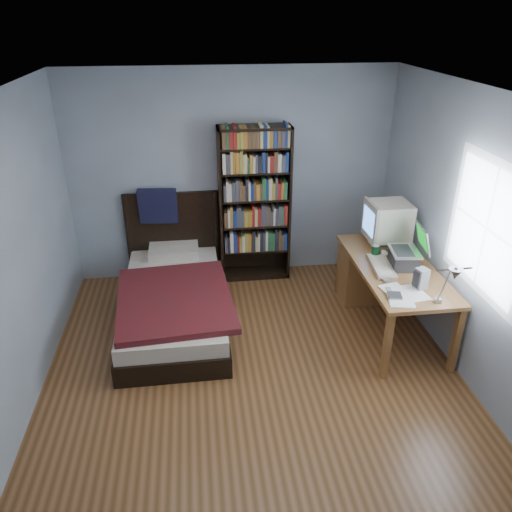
# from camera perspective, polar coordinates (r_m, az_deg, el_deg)

# --- Properties ---
(room) EXTENTS (4.20, 4.24, 2.50)m
(room) POSITION_cam_1_polar(r_m,az_deg,el_deg) (4.04, 0.10, 0.15)
(room) COLOR #573819
(room) RESTS_ON ground
(desk) EXTENTS (0.75, 1.64, 0.73)m
(desk) POSITION_cam_1_polar(r_m,az_deg,el_deg) (5.69, 13.60, -1.79)
(desk) COLOR brown
(desk) RESTS_ON floor
(crt_monitor) EXTENTS (0.44, 0.41, 0.49)m
(crt_monitor) POSITION_cam_1_polar(r_m,az_deg,el_deg) (5.50, 14.74, 3.87)
(crt_monitor) COLOR beige
(crt_monitor) RESTS_ON desk
(laptop) EXTENTS (0.39, 0.39, 0.43)m
(laptop) POSITION_cam_1_polar(r_m,az_deg,el_deg) (5.14, 16.74, 0.02)
(laptop) COLOR #2D2D30
(laptop) RESTS_ON desk
(desk_lamp) EXTENTS (0.21, 0.47, 0.56)m
(desk_lamp) POSITION_cam_1_polar(r_m,az_deg,el_deg) (4.16, 21.59, -2.21)
(desk_lamp) COLOR #99999E
(desk_lamp) RESTS_ON desk
(keyboard) EXTENTS (0.24, 0.51, 0.05)m
(keyboard) POSITION_cam_1_polar(r_m,az_deg,el_deg) (5.10, 14.16, -1.17)
(keyboard) COLOR #B5AD97
(keyboard) RESTS_ON desk
(speaker) EXTENTS (0.12, 0.12, 0.20)m
(speaker) POSITION_cam_1_polar(r_m,az_deg,el_deg) (4.80, 18.38, -2.47)
(speaker) COLOR gray
(speaker) RESTS_ON desk
(soda_can) EXTENTS (0.07, 0.07, 0.13)m
(soda_can) POSITION_cam_1_polar(r_m,az_deg,el_deg) (5.28, 13.47, 0.50)
(soda_can) COLOR #083D1B
(soda_can) RESTS_ON desk
(mouse) EXTENTS (0.07, 0.12, 0.04)m
(mouse) POSITION_cam_1_polar(r_m,az_deg,el_deg) (5.39, 14.42, 0.37)
(mouse) COLOR silver
(mouse) RESTS_ON desk
(phone_silver) EXTENTS (0.08, 0.12, 0.02)m
(phone_silver) POSITION_cam_1_polar(r_m,az_deg,el_deg) (4.88, 14.45, -2.59)
(phone_silver) COLOR silver
(phone_silver) RESTS_ON desk
(phone_grey) EXTENTS (0.05, 0.09, 0.02)m
(phone_grey) POSITION_cam_1_polar(r_m,az_deg,el_deg) (4.72, 14.93, -3.75)
(phone_grey) COLOR gray
(phone_grey) RESTS_ON desk
(external_drive) EXTENTS (0.14, 0.14, 0.02)m
(external_drive) POSITION_cam_1_polar(r_m,az_deg,el_deg) (4.63, 15.56, -4.42)
(external_drive) COLOR gray
(external_drive) RESTS_ON desk
(bookshelf) EXTENTS (0.84, 0.30, 1.87)m
(bookshelf) POSITION_cam_1_polar(r_m,az_deg,el_deg) (5.96, -0.17, 5.82)
(bookshelf) COLOR black
(bookshelf) RESTS_ON floor
(bed) EXTENTS (1.23, 2.15, 1.16)m
(bed) POSITION_cam_1_polar(r_m,az_deg,el_deg) (5.49, -9.39, -4.45)
(bed) COLOR black
(bed) RESTS_ON floor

